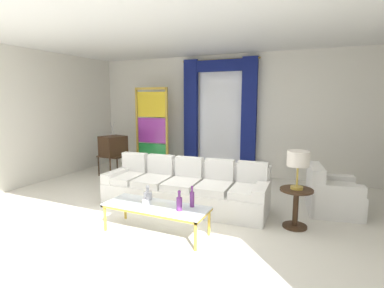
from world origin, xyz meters
name	(u,v)px	position (x,y,z in m)	size (l,w,h in m)	color
ground_plane	(168,211)	(0.00, 0.00, 0.00)	(16.00, 16.00, 0.00)	silver
wall_rear	(225,115)	(0.00, 3.06, 1.50)	(8.00, 0.12, 3.00)	white
wall_left	(41,117)	(-3.66, 0.60, 1.50)	(0.12, 7.00, 3.00)	white
ceiling_slab	(187,37)	(0.00, 0.80, 3.02)	(8.00, 7.60, 0.04)	white
curtained_window	(219,106)	(-0.11, 2.89, 1.74)	(2.00, 0.17, 2.70)	white
couch_white_long	(186,189)	(0.15, 0.40, 0.31)	(2.96, 1.07, 0.86)	white
coffee_table	(156,208)	(0.25, -0.80, 0.38)	(1.52, 0.56, 0.41)	silver
bottle_blue_decanter	(146,201)	(0.11, -0.86, 0.48)	(0.10, 0.10, 0.20)	silver
bottle_crystal_tall	(148,195)	(0.00, -0.62, 0.49)	(0.13, 0.13, 0.23)	silver
bottle_amber_squat	(192,198)	(0.74, -0.63, 0.53)	(0.06, 0.06, 0.31)	#753384
bottle_ruby_flask	(179,203)	(0.64, -0.83, 0.52)	(0.08, 0.08, 0.29)	#753384
vintage_tv	(113,147)	(-2.43, 1.61, 0.73)	(0.64, 0.70, 1.35)	#382314
armchair_white	(330,196)	(2.52, 1.10, 0.29)	(0.95, 0.93, 0.80)	white
stained_glass_divider	(152,132)	(-1.74, 2.32, 1.06)	(0.95, 0.05, 2.20)	gold
peacock_figurine	(159,168)	(-1.31, 1.94, 0.22)	(0.44, 0.60, 0.50)	beige
round_side_table	(296,204)	(2.05, 0.22, 0.36)	(0.48, 0.48, 0.59)	#382314
table_lamp_brass	(298,160)	(2.05, 0.22, 1.03)	(0.32, 0.32, 0.57)	#B29338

